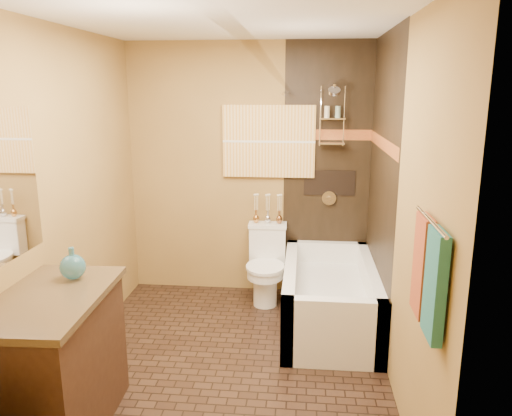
# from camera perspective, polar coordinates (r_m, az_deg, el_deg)

# --- Properties ---
(floor) EXTENTS (3.00, 3.00, 0.00)m
(floor) POSITION_cam_1_polar(r_m,az_deg,el_deg) (4.00, -3.28, -17.43)
(floor) COLOR black
(floor) RESTS_ON ground
(wall_left) EXTENTS (0.02, 3.00, 2.50)m
(wall_left) POSITION_cam_1_polar(r_m,az_deg,el_deg) (3.90, -21.26, 0.65)
(wall_left) COLOR olive
(wall_left) RESTS_ON floor
(wall_right) EXTENTS (0.02, 3.00, 2.50)m
(wall_right) POSITION_cam_1_polar(r_m,az_deg,el_deg) (3.54, 16.00, -0.17)
(wall_right) COLOR olive
(wall_right) RESTS_ON floor
(wall_back) EXTENTS (2.40, 0.02, 2.50)m
(wall_back) POSITION_cam_1_polar(r_m,az_deg,el_deg) (4.98, -0.83, 4.23)
(wall_back) COLOR olive
(wall_back) RESTS_ON floor
(wall_front) EXTENTS (2.40, 0.02, 2.50)m
(wall_front) POSITION_cam_1_polar(r_m,az_deg,el_deg) (2.12, -10.00, -9.04)
(wall_front) COLOR olive
(wall_front) RESTS_ON floor
(ceiling) EXTENTS (3.00, 3.00, 0.00)m
(ceiling) POSITION_cam_1_polar(r_m,az_deg,el_deg) (3.46, -3.87, 20.87)
(ceiling) COLOR silver
(ceiling) RESTS_ON wall_back
(alcove_tile_back) EXTENTS (0.85, 0.01, 2.50)m
(alcove_tile_back) POSITION_cam_1_polar(r_m,az_deg,el_deg) (4.95, 8.13, 4.02)
(alcove_tile_back) COLOR black
(alcove_tile_back) RESTS_ON wall_back
(alcove_tile_right) EXTENTS (0.01, 1.50, 2.50)m
(alcove_tile_right) POSITION_cam_1_polar(r_m,az_deg,el_deg) (4.26, 14.09, 2.22)
(alcove_tile_right) COLOR black
(alcove_tile_right) RESTS_ON wall_right
(mosaic_band_back) EXTENTS (0.85, 0.01, 0.10)m
(mosaic_band_back) POSITION_cam_1_polar(r_m,az_deg,el_deg) (4.89, 8.28, 8.28)
(mosaic_band_back) COLOR #96381B
(mosaic_band_back) RESTS_ON alcove_tile_back
(mosaic_band_right) EXTENTS (0.01, 1.50, 0.10)m
(mosaic_band_right) POSITION_cam_1_polar(r_m,az_deg,el_deg) (4.21, 14.25, 7.17)
(mosaic_band_right) COLOR #96381B
(mosaic_band_right) RESTS_ON alcove_tile_right
(alcove_niche) EXTENTS (0.50, 0.01, 0.25)m
(alcove_niche) POSITION_cam_1_polar(r_m,az_deg,el_deg) (4.96, 8.39, 2.86)
(alcove_niche) COLOR black
(alcove_niche) RESTS_ON alcove_tile_back
(shower_fixtures) EXTENTS (0.24, 0.33, 1.16)m
(shower_fixtures) POSITION_cam_1_polar(r_m,az_deg,el_deg) (4.79, 8.66, 8.71)
(shower_fixtures) COLOR silver
(shower_fixtures) RESTS_ON floor
(curtain_rod) EXTENTS (0.03, 1.55, 0.03)m
(curtain_rod) POSITION_cam_1_polar(r_m,az_deg,el_deg) (4.14, 3.60, 13.01)
(curtain_rod) COLOR silver
(curtain_rod) RESTS_ON wall_back
(towel_bar) EXTENTS (0.02, 0.55, 0.02)m
(towel_bar) POSITION_cam_1_polar(r_m,az_deg,el_deg) (2.49, 19.35, -1.40)
(towel_bar) COLOR silver
(towel_bar) RESTS_ON wall_right
(towel_teal) EXTENTS (0.05, 0.22, 0.52)m
(towel_teal) POSITION_cam_1_polar(r_m,az_deg,el_deg) (2.45, 19.79, -8.29)
(towel_teal) COLOR #1C5F57
(towel_teal) RESTS_ON towel_bar
(towel_rust) EXTENTS (0.05, 0.22, 0.52)m
(towel_rust) POSITION_cam_1_polar(r_m,az_deg,el_deg) (2.69, 18.47, -6.26)
(towel_rust) COLOR #9C331C
(towel_rust) RESTS_ON towel_bar
(sunset_painting) EXTENTS (0.90, 0.04, 0.70)m
(sunset_painting) POSITION_cam_1_polar(r_m,az_deg,el_deg) (4.90, 1.47, 7.61)
(sunset_painting) COLOR gold
(sunset_painting) RESTS_ON wall_back
(bathtub) EXTENTS (0.80, 1.50, 0.55)m
(bathtub) POSITION_cam_1_polar(r_m,az_deg,el_deg) (4.53, 8.40, -10.51)
(bathtub) COLOR white
(bathtub) RESTS_ON floor
(toilet) EXTENTS (0.38, 0.56, 0.75)m
(toilet) POSITION_cam_1_polar(r_m,az_deg,el_deg) (4.92, 1.17, -6.42)
(toilet) COLOR white
(toilet) RESTS_ON floor
(vanity) EXTENTS (0.65, 1.03, 0.89)m
(vanity) POSITION_cam_1_polar(r_m,az_deg,el_deg) (3.36, -22.25, -16.23)
(vanity) COLOR black
(vanity) RESTS_ON floor
(teal_bottle) EXTENTS (0.20, 0.20, 0.25)m
(teal_bottle) POSITION_cam_1_polar(r_m,az_deg,el_deg) (3.33, -20.24, -5.96)
(teal_bottle) COLOR #2A6D7F
(teal_bottle) RESTS_ON vanity
(bud_vases) EXTENTS (0.29, 0.06, 0.29)m
(bud_vases) POSITION_cam_1_polar(r_m,az_deg,el_deg) (4.93, 1.35, 0.01)
(bud_vases) COLOR #C0813C
(bud_vases) RESTS_ON toilet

